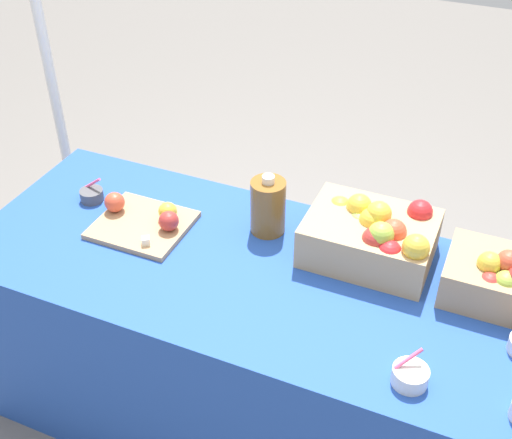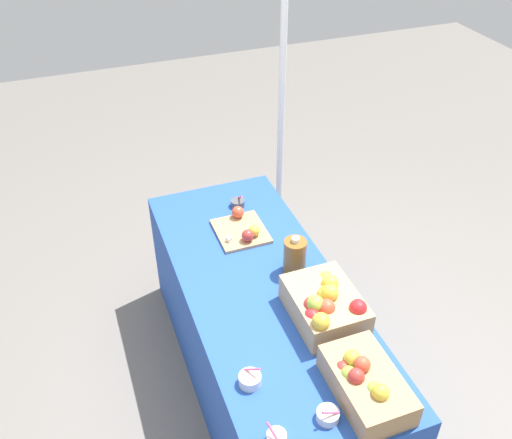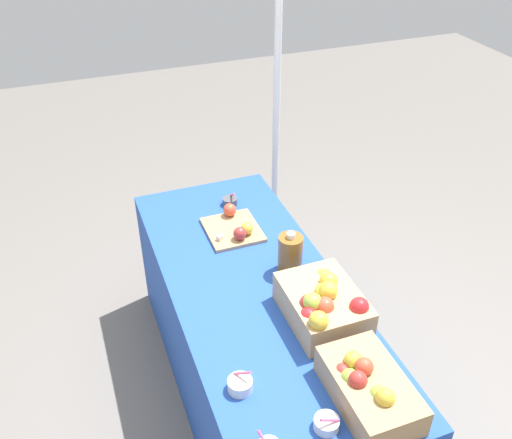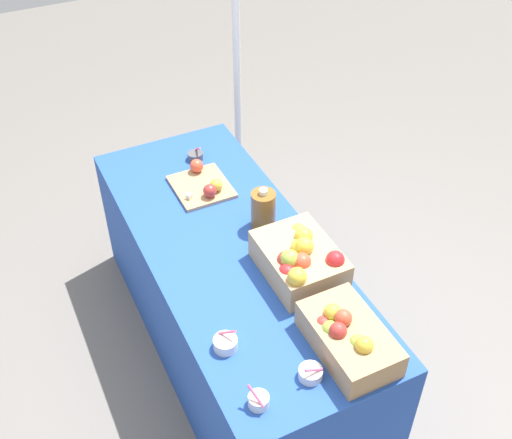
{
  "view_description": "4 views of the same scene",
  "coord_description": "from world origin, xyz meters",
  "views": [
    {
      "loc": [
        0.6,
        -1.43,
        2.09
      ],
      "look_at": [
        -0.04,
        0.05,
        0.88
      ],
      "focal_mm": 46.52,
      "sensor_mm": 36.0,
      "label": 1
    },
    {
      "loc": [
        1.89,
        -0.74,
        2.68
      ],
      "look_at": [
        -0.19,
        0.04,
        1.01
      ],
      "focal_mm": 39.63,
      "sensor_mm": 36.0,
      "label": 2
    },
    {
      "loc": [
        1.83,
        -0.68,
        2.46
      ],
      "look_at": [
        -0.16,
        0.06,
        0.99
      ],
      "focal_mm": 39.87,
      "sensor_mm": 36.0,
      "label": 3
    },
    {
      "loc": [
        1.95,
        -0.82,
        2.72
      ],
      "look_at": [
        0.16,
        0.05,
        1.0
      ],
      "focal_mm": 44.78,
      "sensor_mm": 36.0,
      "label": 4
    }
  ],
  "objects": [
    {
      "name": "ground_plane",
      "position": [
        0.0,
        0.0,
        0.0
      ],
      "size": [
        10.0,
        10.0,
        0.0
      ],
      "primitive_type": "plane",
      "color": "slate"
    },
    {
      "name": "table",
      "position": [
        0.0,
        0.0,
        0.37
      ],
      "size": [
        1.9,
        0.76,
        0.74
      ],
      "primitive_type": "cube",
      "color": "#234CAD",
      "rests_on": "ground_plane"
    },
    {
      "name": "apple_crate_left",
      "position": [
        0.73,
        0.16,
        0.81
      ],
      "size": [
        0.41,
        0.24,
        0.17
      ],
      "color": "tan",
      "rests_on": "table"
    },
    {
      "name": "apple_crate_middle",
      "position": [
        0.29,
        0.19,
        0.83
      ],
      "size": [
        0.39,
        0.29,
        0.2
      ],
      "color": "tan",
      "rests_on": "table"
    },
    {
      "name": "cutting_board_front",
      "position": [
        -0.44,
        0.05,
        0.76
      ],
      "size": [
        0.3,
        0.27,
        0.09
      ],
      "color": "tan",
      "rests_on": "table"
    },
    {
      "name": "sample_bowl_near",
      "position": [
        0.78,
        -0.03,
        0.76
      ],
      "size": [
        0.09,
        0.09,
        0.09
      ],
      "color": "silver",
      "rests_on": "table"
    },
    {
      "name": "sample_bowl_far",
      "position": [
        -0.69,
        0.11,
        0.76
      ],
      "size": [
        0.08,
        0.08,
        0.09
      ],
      "color": "#4C4C51",
      "rests_on": "table"
    },
    {
      "name": "sample_bowl_extra",
      "position": [
        0.52,
        -0.26,
        0.76
      ],
      "size": [
        0.09,
        0.09,
        0.1
      ],
      "color": "silver",
      "rests_on": "table"
    },
    {
      "name": "cider_jug",
      "position": [
        -0.06,
        0.19,
        0.84
      ],
      "size": [
        0.12,
        0.12,
        0.21
      ],
      "color": "brown",
      "rests_on": "table"
    },
    {
      "name": "tent_pole",
      "position": [
        -1.2,
        0.58,
        1.06
      ],
      "size": [
        0.04,
        0.04,
        2.13
      ],
      "primitive_type": "cylinder",
      "color": "white",
      "rests_on": "ground_plane"
    }
  ]
}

